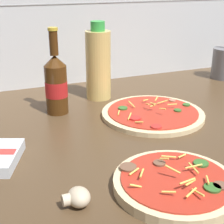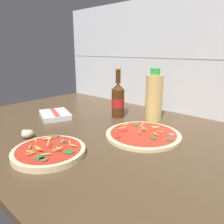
% 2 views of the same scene
% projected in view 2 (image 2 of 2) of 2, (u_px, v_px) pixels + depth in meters
% --- Properties ---
extents(counter_slab, '(1.60, 0.90, 0.03)m').
position_uv_depth(counter_slab, '(117.00, 139.00, 0.83)').
color(counter_slab, '#4C3823').
rests_on(counter_slab, ground).
extents(tile_backsplash, '(1.60, 0.01, 0.60)m').
position_uv_depth(tile_backsplash, '(177.00, 58.00, 1.08)').
color(tile_backsplash, silver).
rests_on(tile_backsplash, ground).
extents(pizza_near, '(0.23, 0.23, 0.05)m').
position_uv_depth(pizza_near, '(49.00, 151.00, 0.68)').
color(pizza_near, beige).
rests_on(pizza_near, counter_slab).
extents(pizza_far, '(0.28, 0.28, 0.04)m').
position_uv_depth(pizza_far, '(143.00, 134.00, 0.83)').
color(pizza_far, beige).
rests_on(pizza_far, counter_slab).
extents(beer_bottle, '(0.06, 0.06, 0.24)m').
position_uv_depth(beer_bottle, '(118.00, 100.00, 1.05)').
color(beer_bottle, '#47280F').
rests_on(beer_bottle, counter_slab).
extents(oil_bottle, '(0.08, 0.08, 0.24)m').
position_uv_depth(oil_bottle, '(154.00, 97.00, 1.00)').
color(oil_bottle, '#D6B766').
rests_on(oil_bottle, counter_slab).
extents(mushroom_left, '(0.05, 0.05, 0.03)m').
position_uv_depth(mushroom_left, '(27.00, 134.00, 0.81)').
color(mushroom_left, beige).
rests_on(mushroom_left, counter_slab).
extents(dish_towel, '(0.20, 0.18, 0.03)m').
position_uv_depth(dish_towel, '(55.00, 115.00, 1.06)').
color(dish_towel, silver).
rests_on(dish_towel, counter_slab).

